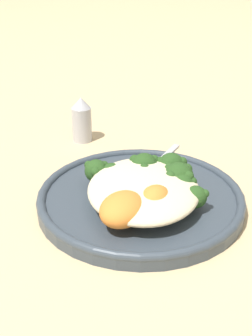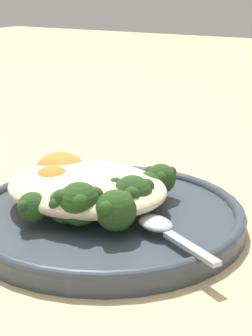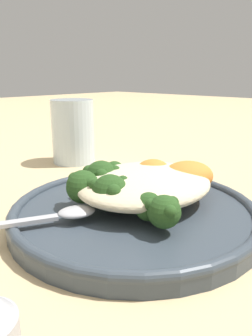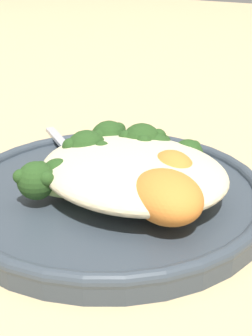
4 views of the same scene
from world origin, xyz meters
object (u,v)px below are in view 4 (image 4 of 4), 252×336
object	(u,v)px
broccoli_stalk_3	(113,149)
spoon	(70,150)
plate	(111,193)
broccoli_stalk_1	(153,158)
broccoli_stalk_4	(94,157)
broccoli_stalk_0	(172,166)
broccoli_stalk_7	(58,184)
sweet_potato_chunk_1	(172,173)
broccoli_stalk_6	(79,180)
quinoa_mound	(133,170)
broccoli_stalk_5	(101,173)
broccoli_stalk_2	(141,151)
sweet_potato_chunk_0	(166,196)

from	to	relation	value
broccoli_stalk_3	spoon	distance (m)	0.05
broccoli_stalk_3	plate	bearing A→B (deg)	164.50
broccoli_stalk_1	broccoli_stalk_4	distance (m)	0.05
broccoli_stalk_0	broccoli_stalk_7	distance (m)	0.10
broccoli_stalk_1	sweet_potato_chunk_1	size ratio (longest dim) A/B	1.98
plate	sweet_potato_chunk_1	bearing A→B (deg)	-162.19
broccoli_stalk_6	broccoli_stalk_1	bearing A→B (deg)	-129.37
quinoa_mound	spoon	xyz separation A→B (m)	(0.10, -0.02, -0.01)
broccoli_stalk_1	broccoli_stalk_5	distance (m)	0.05
broccoli_stalk_1	broccoli_stalk_0	bearing A→B (deg)	-110.41
broccoli_stalk_5	broccoli_stalk_6	bearing A→B (deg)	84.31
broccoli_stalk_2	broccoli_stalk_5	world-z (taller)	broccoli_stalk_2
broccoli_stalk_4	sweet_potato_chunk_0	world-z (taller)	broccoli_stalk_4
sweet_potato_chunk_0	sweet_potato_chunk_1	world-z (taller)	same
plate	quinoa_mound	size ratio (longest dim) A/B	1.65
plate	broccoli_stalk_4	size ratio (longest dim) A/B	2.50
broccoli_stalk_4	plate	bearing A→B (deg)	-169.27
sweet_potato_chunk_0	broccoli_stalk_4	bearing A→B (deg)	-13.29
plate	spoon	distance (m)	0.08
broccoli_stalk_0	sweet_potato_chunk_1	world-z (taller)	sweet_potato_chunk_1
broccoli_stalk_6	spoon	world-z (taller)	broccoli_stalk_6
broccoli_stalk_2	spoon	bearing A→B (deg)	68.27
broccoli_stalk_0	broccoli_stalk_6	xyz separation A→B (m)	(0.04, 0.07, 0.00)
broccoli_stalk_2	broccoli_stalk_7	xyz separation A→B (m)	(0.02, 0.09, -0.00)
broccoli_stalk_4	broccoli_stalk_5	world-z (taller)	broccoli_stalk_4
broccoli_stalk_0	broccoli_stalk_2	size ratio (longest dim) A/B	1.19
broccoli_stalk_1	sweet_potato_chunk_0	bearing A→B (deg)	-158.09
broccoli_stalk_1	broccoli_stalk_3	distance (m)	0.04
broccoli_stalk_1	broccoli_stalk_4	size ratio (longest dim) A/B	0.85
broccoli_stalk_3	quinoa_mound	bearing A→B (deg)	-174.38
quinoa_mound	broccoli_stalk_2	distance (m)	0.04
sweet_potato_chunk_0	sweet_potato_chunk_1	size ratio (longest dim) A/B	1.38
broccoli_stalk_1	broccoli_stalk_5	bearing A→B (deg)	140.23
broccoli_stalk_1	broccoli_stalk_7	xyz separation A→B (m)	(0.03, 0.09, -0.00)
quinoa_mound	sweet_potato_chunk_0	distance (m)	0.06
plate	broccoli_stalk_2	world-z (taller)	broccoli_stalk_2
broccoli_stalk_1	broccoli_stalk_4	xyz separation A→B (m)	(0.04, 0.04, 0.00)
broccoli_stalk_3	broccoli_stalk_6	xyz separation A→B (m)	(-0.02, 0.06, -0.00)
broccoli_stalk_3	broccoli_stalk_4	size ratio (longest dim) A/B	0.98
broccoli_stalk_3	broccoli_stalk_6	distance (m)	0.07
plate	broccoli_stalk_1	world-z (taller)	broccoli_stalk_1
broccoli_stalk_0	spoon	world-z (taller)	broccoli_stalk_0
quinoa_mound	broccoli_stalk_1	world-z (taller)	same
broccoli_stalk_3	broccoli_stalk_5	xyz separation A→B (m)	(-0.02, 0.04, -0.00)
broccoli_stalk_0	sweet_potato_chunk_1	bearing A→B (deg)	-145.99
broccoli_stalk_1	sweet_potato_chunk_0	xyz separation A→B (m)	(-0.06, 0.06, 0.00)
broccoli_stalk_2	sweet_potato_chunk_0	distance (m)	0.09
sweet_potato_chunk_1	broccoli_stalk_0	bearing A→B (deg)	-55.48
broccoli_stalk_1	spoon	xyz separation A→B (m)	(0.09, 0.02, -0.01)
broccoli_stalk_4	sweet_potato_chunk_0	xyz separation A→B (m)	(-0.09, 0.02, 0.00)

